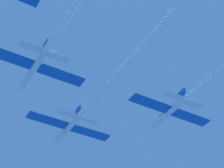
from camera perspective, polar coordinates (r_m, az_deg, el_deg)
The scene contains 3 objects.
jet_lead at distance 80.03m, azimuth -2.71°, elevation -2.33°, with size 19.06×47.66×3.16m.
jet_left_wing at distance 68.33m, azimuth -8.07°, elevation 6.71°, with size 19.06×42.24×3.16m.
jet_right_wing at distance 79.14m, azimuth 12.25°, elevation -0.34°, with size 19.06×43.51×3.16m.
Camera 1 is at (-29.26, -68.81, -47.66)m, focal length 64.68 mm.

